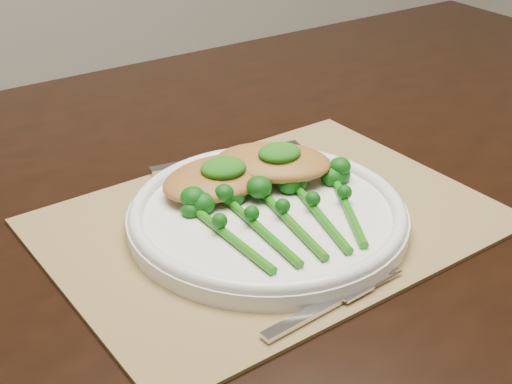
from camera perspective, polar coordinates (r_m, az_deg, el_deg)
name	(u,v)px	position (r m, az deg, el deg)	size (l,w,h in m)	color
placemat	(271,222)	(0.75, 1.18, -2.39)	(0.45, 0.33, 0.00)	olive
dinner_plate	(268,214)	(0.73, 0.93, -1.77)	(0.29, 0.29, 0.03)	white
knife	(213,160)	(0.86, -3.49, 2.59)	(0.19, 0.02, 0.01)	silver
fork	(343,296)	(0.64, 6.96, -8.26)	(0.16, 0.05, 0.00)	silver
chicken_fillet_left	(218,178)	(0.77, -3.02, 1.15)	(0.13, 0.09, 0.03)	#A56F30
chicken_fillet_right	(273,162)	(0.79, 1.37, 2.41)	(0.13, 0.09, 0.03)	#A56F30
pesto_dollop_left	(223,168)	(0.75, -2.63, 1.93)	(0.05, 0.04, 0.02)	#134E0B
pesto_dollop_right	(280,153)	(0.77, 1.90, 3.15)	(0.05, 0.04, 0.02)	#134E0B
broccolini_bundle	(292,223)	(0.70, 2.88, -2.51)	(0.15, 0.17, 0.04)	#1A690D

